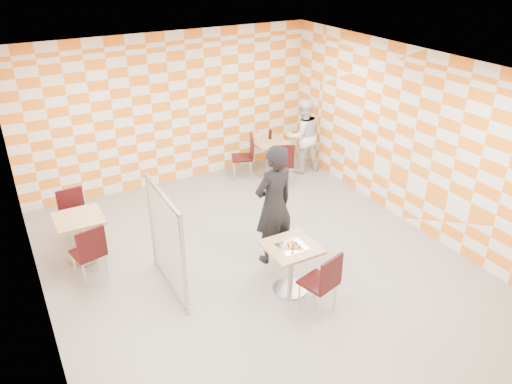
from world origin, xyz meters
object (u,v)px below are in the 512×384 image
chair_second_front (283,161)px  partition (167,241)px  chair_second_side (247,153)px  second_table (268,152)px  chair_empty_near (90,250)px  main_table (291,260)px  chair_empty_far (74,212)px  chair_main_front (324,280)px  man_white (303,136)px  empty_table (81,231)px  sport_bottle (257,136)px  soda_bottle (270,134)px  man_dark (274,205)px

chair_second_front → partition: size_ratio=0.60×
chair_second_side → second_table: bearing=-7.6°
chair_empty_near → main_table: bearing=-33.0°
chair_empty_far → partition: bearing=-64.7°
main_table → chair_main_front: bearing=-79.2°
main_table → man_white: man_white is taller
chair_empty_near → chair_empty_far: (0.01, 1.24, 0.00)m
empty_table → partition: partition is taller
sport_bottle → second_table: bearing=-41.0°
chair_second_front → soda_bottle: bearing=79.8°
empty_table → man_white: size_ratio=0.47×
main_table → chair_second_front: 3.39m
man_dark → soda_bottle: (1.61, 2.87, -0.10)m
partition → man_white: (3.91, 2.52, 0.01)m
man_dark → main_table: bearing=67.3°
chair_empty_far → sport_bottle: sport_bottle is taller
chair_second_side → chair_empty_far: same height
chair_main_front → partition: size_ratio=0.60×
chair_empty_near → man_white: 5.17m
second_table → chair_main_front: bearing=-110.7°
partition → man_dark: 1.69m
chair_main_front → soda_bottle: 4.63m
man_white → partition: bearing=39.0°
chair_second_side → chair_empty_near: size_ratio=1.00×
main_table → chair_second_front: size_ratio=0.81×
man_white → chair_empty_far: bearing=13.2°
main_table → man_white: bearing=54.4°
main_table → partition: size_ratio=0.48×
chair_empty_far → man_dark: man_dark is taller
man_white → man_dark: bearing=55.3°
empty_table → man_dark: size_ratio=0.39×
chair_main_front → sport_bottle: (1.42, 4.37, 0.29)m
main_table → second_table: bearing=64.5°
soda_bottle → chair_main_front: bearing=-111.4°
chair_second_side → partition: 3.90m
chair_second_front → chair_empty_far: (-4.07, -0.15, 0.00)m
chair_second_front → chair_second_side: bearing=121.8°
empty_table → chair_empty_far: 0.58m
chair_empty_near → sport_bottle: 4.52m
chair_second_front → sport_bottle: bearing=99.6°
man_white → empty_table: bearing=19.8°
chair_main_front → chair_second_front: same height
second_table → partition: (-3.20, -2.73, 0.28)m
chair_empty_near → chair_empty_far: bearing=89.5°
chair_second_front → chair_empty_near: bearing=-161.2°
main_table → chair_empty_far: size_ratio=0.81×
chair_second_front → man_white: man_white is taller
chair_empty_far → man_white: bearing=7.0°
second_table → empty_table: size_ratio=1.00×
man_white → sport_bottle: man_white is taller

